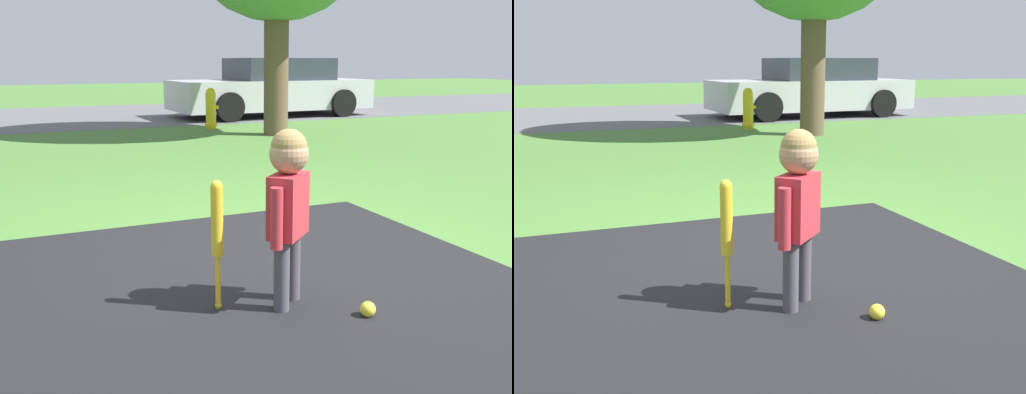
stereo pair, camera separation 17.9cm
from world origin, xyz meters
TOP-DOWN VIEW (x-y plane):
  - ground_plane at (0.00, 0.00)m, footprint 60.00×60.00m
  - street_strip at (0.00, 10.53)m, footprint 40.00×6.00m
  - child at (-0.28, -0.78)m, footprint 0.29×0.27m
  - baseball_bat at (-0.63, -0.68)m, footprint 0.06×0.06m
  - sports_ball at (0.02, -1.07)m, footprint 0.08×0.08m
  - fire_hydrant at (2.00, 6.87)m, footprint 0.27×0.24m
  - parked_car at (4.19, 8.83)m, footprint 4.55×2.14m

SIDE VIEW (x-z plane):
  - ground_plane at x=0.00m, z-range 0.00..0.00m
  - street_strip at x=0.00m, z-range 0.00..0.01m
  - sports_ball at x=0.02m, z-range 0.00..0.08m
  - fire_hydrant at x=2.00m, z-range -0.01..0.75m
  - baseball_bat at x=-0.63m, z-range 0.10..0.78m
  - child at x=-0.28m, z-range 0.14..1.06m
  - parked_car at x=4.19m, z-range -0.03..1.27m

